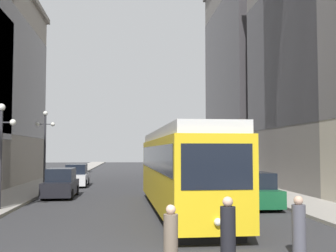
{
  "coord_description": "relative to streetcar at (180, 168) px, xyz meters",
  "views": [
    {
      "loc": [
        -1.23,
        -9.1,
        2.91
      ],
      "look_at": [
        0.4,
        7.17,
        3.9
      ],
      "focal_mm": 44.42,
      "sensor_mm": 36.0,
      "label": 1
    }
  ],
  "objects": [
    {
      "name": "parked_car_left_near",
      "position": [
        -6.69,
        7.22,
        -1.26
      ],
      "size": [
        1.91,
        4.61,
        1.82
      ],
      "rotation": [
        0.0,
        0.0,
        0.01
      ],
      "color": "black",
      "rests_on": "ground"
    },
    {
      "name": "sidewalk_right",
      "position": [
        6.97,
        29.34,
        -2.03
      ],
      "size": [
        3.31,
        120.0,
        0.15
      ],
      "primitive_type": "cube",
      "color": "gray",
      "rests_on": "ground"
    },
    {
      "name": "pedestrian_on_sidewalk",
      "position": [
        -1.47,
        -9.53,
        -1.36
      ],
      "size": [
        0.36,
        0.36,
        1.6
      ],
      "rotation": [
        0.0,
        0.0,
        3.67
      ],
      "color": "#6B5B4C",
      "rests_on": "ground"
    },
    {
      "name": "pedestrian_crossing_near",
      "position": [
        0.02,
        -9.27,
        -1.29
      ],
      "size": [
        0.39,
        0.39,
        1.75
      ],
      "rotation": [
        0.0,
        0.0,
        3.03
      ],
      "color": "black",
      "rests_on": "ground"
    },
    {
      "name": "parked_car_left_mid",
      "position": [
        -6.69,
        15.55,
        -1.26
      ],
      "size": [
        1.98,
        4.9,
        1.82
      ],
      "rotation": [
        0.0,
        0.0,
        0.02
      ],
      "color": "black",
      "rests_on": "ground"
    },
    {
      "name": "building_right_far",
      "position": [
        13.74,
        29.16,
        10.77
      ],
      "size": [
        10.82,
        18.52,
        24.99
      ],
      "color": "slate",
      "rests_on": "ground"
    },
    {
      "name": "transit_bus",
      "position": [
        3.18,
        13.55,
        -0.15
      ],
      "size": [
        2.7,
        12.61,
        3.45
      ],
      "rotation": [
        0.0,
        0.0,
        0.01
      ],
      "color": "black",
      "rests_on": "ground"
    },
    {
      "name": "pedestrian_crossing_far",
      "position": [
        2.17,
        -8.63,
        -1.32
      ],
      "size": [
        0.38,
        0.38,
        1.68
      ],
      "rotation": [
        0.0,
        0.0,
        0.84
      ],
      "color": "#4C4C56",
      "rests_on": "ground"
    },
    {
      "name": "lamp_post_left_near",
      "position": [
        -8.59,
        0.89,
        1.4
      ],
      "size": [
        1.41,
        0.36,
        5.05
      ],
      "color": "#333338",
      "rests_on": "sidewalk_left"
    },
    {
      "name": "streetcar",
      "position": [
        0.0,
        0.0,
        0.0
      ],
      "size": [
        2.94,
        15.07,
        3.89
      ],
      "rotation": [
        0.0,
        0.0,
        0.02
      ],
      "color": "black",
      "rests_on": "ground"
    },
    {
      "name": "sidewalk_left",
      "position": [
        -9.64,
        29.34,
        -2.03
      ],
      "size": [
        3.31,
        120.0,
        0.15
      ],
      "primitive_type": "cube",
      "color": "gray",
      "rests_on": "ground"
    },
    {
      "name": "parked_car_right_far",
      "position": [
        4.02,
        1.31,
        -1.26
      ],
      "size": [
        1.9,
        4.41,
        1.82
      ],
      "rotation": [
        0.0,
        0.0,
        3.14
      ],
      "color": "black",
      "rests_on": "ground"
    },
    {
      "name": "lamp_post_left_far",
      "position": [
        -8.59,
        11.75,
        1.8
      ],
      "size": [
        1.41,
        0.36,
        5.75
      ],
      "color": "#333338",
      "rests_on": "sidewalk_left"
    }
  ]
}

